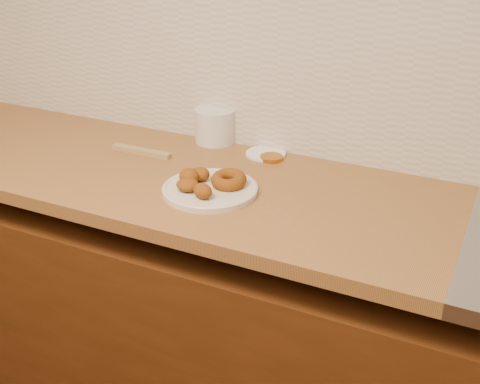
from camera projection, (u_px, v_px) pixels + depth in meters
name	position (u px, v px, depth m)	size (l,w,h in m)	color
wall_back	(319.00, 5.00, 1.68)	(4.00, 0.02, 2.70)	tan
base_cabinet	(268.00, 343.00, 1.84)	(3.60, 0.60, 0.77)	#50250F
butcher_block	(82.00, 159.00, 1.89)	(2.30, 0.62, 0.04)	#9B6537
backsplash	(315.00, 59.00, 1.73)	(3.60, 0.02, 0.60)	beige
donut_plate	(210.00, 190.00, 1.62)	(0.26, 0.26, 0.01)	beige
ring_donut	(228.00, 180.00, 1.62)	(0.10, 0.10, 0.03)	brown
fried_dough_chunks	(194.00, 181.00, 1.61)	(0.15, 0.16, 0.05)	brown
plastic_tub	(215.00, 125.00, 1.95)	(0.13, 0.13, 0.11)	silver
tub_lid	(266.00, 154.00, 1.86)	(0.12, 0.12, 0.01)	white
brass_jar_lid	(271.00, 158.00, 1.83)	(0.07, 0.07, 0.01)	#BE7723
wooden_utensil	(141.00, 151.00, 1.87)	(0.21, 0.03, 0.02)	#A18353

